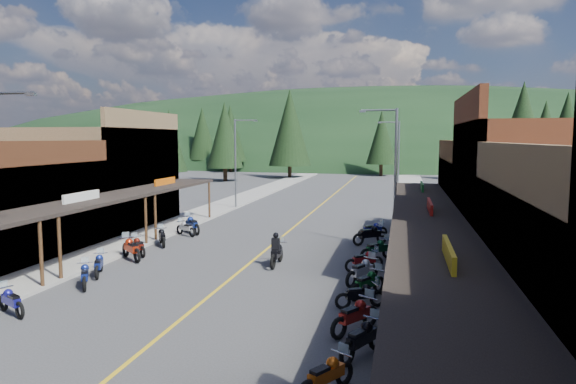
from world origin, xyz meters
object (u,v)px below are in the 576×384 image
Objects in this scene: bike_west_10 at (162,236)px; rider_on_bike at (277,252)px; bike_east_5 at (355,314)px; pine_3 at (382,137)px; bike_west_7 at (99,264)px; pine_2 at (290,128)px; bike_east_6 at (360,294)px; bike_east_8 at (362,270)px; bike_east_11 at (370,234)px; pine_5 at (567,128)px; bike_west_6 at (85,274)px; streetlight_3 at (397,157)px; pine_10 at (225,135)px; bike_east_7 at (368,282)px; bike_east_9 at (364,259)px; streetlight_2 at (393,171)px; bike_west_5 at (11,300)px; bike_east_3 at (326,374)px; bike_west_11 at (186,227)px; pedestrian_east_b at (405,220)px; bike_east_4 at (362,337)px; shop_east_2 at (555,205)px; pine_7 at (202,134)px; bike_west_12 at (192,224)px; pedestrian_east_a at (421,288)px; streetlight_1 at (237,159)px; pine_11 at (522,130)px; pine_1 at (230,133)px; bike_west_9 at (138,245)px; pine_4 at (475,132)px; bike_east_12 at (373,229)px; pine_8 at (169,141)px; bike_east_10 at (377,248)px; pine_0 at (131,137)px; shop_east_3 at (508,201)px.

rider_on_bike reaches higher than bike_west_10.
bike_west_10 is 16.66m from bike_east_5.
pine_3 is 5.53× the size of bike_west_7.
pine_2 reaches higher than pine_3.
bike_east_8 is at bearing 157.98° from bike_east_6.
bike_west_7 is 0.85× the size of bike_east_11.
pine_5 is 84.94m from bike_west_6.
streetlight_3 reaches higher than bike_west_6.
bike_east_7 is at bearing -64.84° from pine_10.
streetlight_2 is at bearing 134.20° from bike_east_9.
bike_east_3 is at bearing -77.97° from bike_west_5.
bike_west_11 is at bearing -159.42° from bike_east_6.
pine_10 is 6.96× the size of pedestrian_east_b.
bike_east_4 is 16.04m from bike_east_11.
bike_east_4 is (-7.35, -9.00, -2.90)m from shop_east_2.
bike_west_12 is at bearing -68.64° from pine_7.
pine_5 is 80.03m from pedestrian_east_a.
streetlight_3 is at bearing 29.91° from streetlight_1.
pedestrian_east_b is (2.03, 3.75, 0.32)m from bike_east_11.
pine_10 reaches higher than bike_east_4.
bike_west_7 is (-26.10, -38.97, -6.62)m from pine_11.
pine_1 is 74.07m from bike_east_9.
bike_west_9 is 1.03× the size of bike_east_6.
bike_east_3 is (37.75, -85.70, -6.68)m from pine_7.
pedestrian_east_a reaches higher than bike_east_4.
streetlight_3 is 0.64× the size of pine_4.
bike_east_12 is at bearing 125.93° from bike_east_7.
streetlight_2 is at bearing -112.91° from pine_5.
pine_2 reaches higher than bike_east_3.
bike_east_11 is (11.80, 9.70, 0.10)m from bike_west_7.
bike_west_6 is 6.00m from bike_west_9.
pine_8 is at bearing 81.79° from bike_west_10.
pine_10 is 4.97× the size of bike_east_11.
bike_east_10 is 0.98× the size of rider_on_bike.
bike_east_5 is (16.07, -63.46, -7.35)m from pine_2.
pine_8 reaches higher than bike_west_5.
pine_8 is 5.16× the size of bike_west_5.
bike_west_11 is 1.06× the size of pedestrian_east_a.
streetlight_1 is 0.73× the size of pine_0.
pine_7 is at bearing -140.92° from pedestrian_east_a.
bike_west_6 is 0.86× the size of bike_east_11.
pine_3 is 73.58m from bike_east_4.
pine_2 is (-23.75, 46.70, 5.46)m from shop_east_3.
bike_east_12 is at bearing 120.20° from bike_east_4.
pine_8 reaches higher than shop_east_2.
bike_east_4 is 4.38m from bike_east_6.
pine_5 reaches higher than pedestrian_east_a.
streetlight_2 is at bearing 8.40° from bike_west_6.
pine_1 is at bearing 139.45° from bike_east_4.
pedestrian_east_b reaches higher than bike_east_12.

